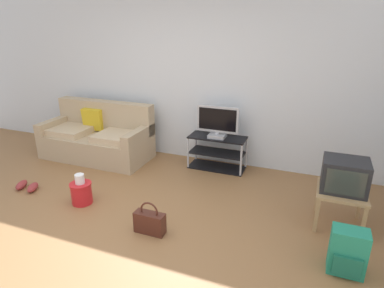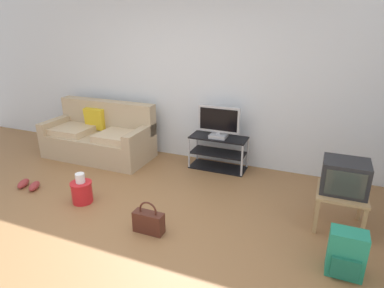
{
  "view_description": "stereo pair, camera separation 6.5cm",
  "coord_description": "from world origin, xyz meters",
  "views": [
    {
      "loc": [
        1.93,
        -2.37,
        2.14
      ],
      "look_at": [
        0.57,
        1.13,
        0.74
      ],
      "focal_mm": 30.96,
      "sensor_mm": 36.0,
      "label": 1
    },
    {
      "loc": [
        1.99,
        -2.35,
        2.14
      ],
      "look_at": [
        0.57,
        1.13,
        0.74
      ],
      "focal_mm": 30.96,
      "sensor_mm": 36.0,
      "label": 2
    }
  ],
  "objects": [
    {
      "name": "backpack",
      "position": [
        2.34,
        0.38,
        0.21
      ],
      "size": [
        0.31,
        0.27,
        0.44
      ],
      "rotation": [
        0.0,
        0.0,
        -0.14
      ],
      "color": "#238466",
      "rests_on": "ground_plane"
    },
    {
      "name": "crt_tv",
      "position": [
        2.29,
        1.18,
        0.6
      ],
      "size": [
        0.46,
        0.39,
        0.35
      ],
      "color": "#232326",
      "rests_on": "side_table"
    },
    {
      "name": "cleaning_bucket",
      "position": [
        -0.66,
        0.51,
        0.16
      ],
      "size": [
        0.27,
        0.27,
        0.39
      ],
      "color": "red",
      "rests_on": "ground_plane"
    },
    {
      "name": "side_table",
      "position": [
        2.29,
        1.16,
        0.36
      ],
      "size": [
        0.51,
        0.51,
        0.43
      ],
      "color": "tan",
      "rests_on": "ground_plane"
    },
    {
      "name": "wall_back",
      "position": [
        0.0,
        2.45,
        1.35
      ],
      "size": [
        9.0,
        0.1,
        2.7
      ],
      "primitive_type": "cube",
      "color": "silver",
      "rests_on": "ground_plane"
    },
    {
      "name": "couch",
      "position": [
        -1.4,
        1.88,
        0.33
      ],
      "size": [
        1.76,
        0.82,
        0.89
      ],
      "color": "tan",
      "rests_on": "ground_plane"
    },
    {
      "name": "flat_tv",
      "position": [
        0.59,
        2.12,
        0.74
      ],
      "size": [
        0.63,
        0.22,
        0.47
      ],
      "color": "#B2B2B7",
      "rests_on": "tv_stand"
    },
    {
      "name": "sneakers_pair",
      "position": [
        -1.6,
        0.53,
        0.04
      ],
      "size": [
        0.4,
        0.27,
        0.09
      ],
      "color": "#993333",
      "rests_on": "ground_plane"
    },
    {
      "name": "handbag",
      "position": [
        0.42,
        0.27,
        0.13
      ],
      "size": [
        0.33,
        0.13,
        0.37
      ],
      "rotation": [
        0.0,
        0.0,
        0.46
      ],
      "color": "#4C2319",
      "rests_on": "ground_plane"
    },
    {
      "name": "ground_plane",
      "position": [
        0.0,
        0.0,
        -0.01
      ],
      "size": [
        9.0,
        9.8,
        0.02
      ],
      "primitive_type": "cube",
      "color": "olive"
    },
    {
      "name": "tv_stand",
      "position": [
        0.59,
        2.14,
        0.25
      ],
      "size": [
        0.86,
        0.37,
        0.51
      ],
      "color": "black",
      "rests_on": "ground_plane"
    }
  ]
}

